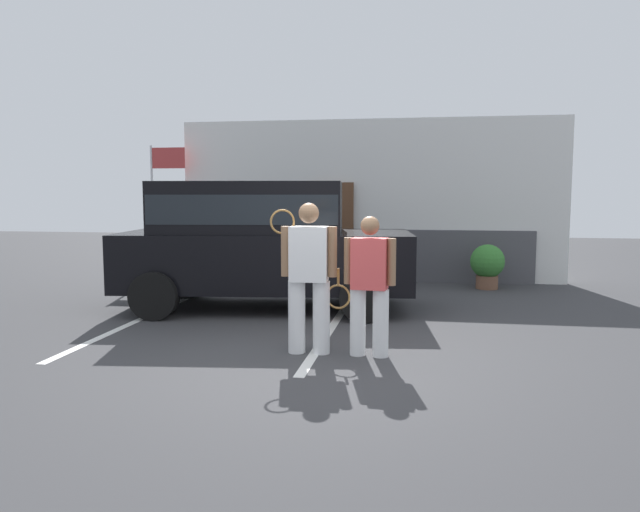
{
  "coord_description": "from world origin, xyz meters",
  "views": [
    {
      "loc": [
        1.09,
        -6.52,
        1.87
      ],
      "look_at": [
        -0.19,
        1.2,
        1.05
      ],
      "focal_mm": 33.67,
      "sensor_mm": 36.0,
      "label": 1
    }
  ],
  "objects_px": {
    "tennis_player_woman": "(369,284)",
    "flag_pole": "(160,186)",
    "potted_plant_by_porch": "(487,264)",
    "parked_suv": "(260,238)",
    "tennis_player_man": "(309,275)"
  },
  "relations": [
    {
      "from": "potted_plant_by_porch",
      "to": "flag_pole",
      "type": "height_order",
      "value": "flag_pole"
    },
    {
      "from": "parked_suv",
      "to": "potted_plant_by_porch",
      "type": "xyz_separation_m",
      "value": [
        3.86,
        2.7,
        -0.66
      ]
    },
    {
      "from": "tennis_player_woman",
      "to": "potted_plant_by_porch",
      "type": "distance_m",
      "value": 5.6
    },
    {
      "from": "parked_suv",
      "to": "flag_pole",
      "type": "xyz_separation_m",
      "value": [
        -3.11,
        3.17,
        0.88
      ]
    },
    {
      "from": "flag_pole",
      "to": "tennis_player_woman",
      "type": "bearing_deg",
      "value": -48.39
    },
    {
      "from": "parked_suv",
      "to": "tennis_player_man",
      "type": "xyz_separation_m",
      "value": [
        1.27,
        -2.55,
        -0.22
      ]
    },
    {
      "from": "tennis_player_man",
      "to": "flag_pole",
      "type": "bearing_deg",
      "value": -55.09
    },
    {
      "from": "parked_suv",
      "to": "potted_plant_by_porch",
      "type": "relative_size",
      "value": 5.47
    },
    {
      "from": "potted_plant_by_porch",
      "to": "flag_pole",
      "type": "relative_size",
      "value": 0.3
    },
    {
      "from": "tennis_player_woman",
      "to": "flag_pole",
      "type": "xyz_separation_m",
      "value": [
        -5.09,
        5.73,
        1.19
      ]
    },
    {
      "from": "tennis_player_man",
      "to": "tennis_player_woman",
      "type": "distance_m",
      "value": 0.71
    },
    {
      "from": "parked_suv",
      "to": "potted_plant_by_porch",
      "type": "bearing_deg",
      "value": 28.47
    },
    {
      "from": "parked_suv",
      "to": "tennis_player_man",
      "type": "height_order",
      "value": "parked_suv"
    },
    {
      "from": "tennis_player_woman",
      "to": "flag_pole",
      "type": "distance_m",
      "value": 7.75
    },
    {
      "from": "tennis_player_woman",
      "to": "potted_plant_by_porch",
      "type": "xyz_separation_m",
      "value": [
        1.88,
        5.26,
        -0.35
      ]
    }
  ]
}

